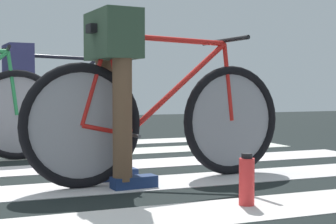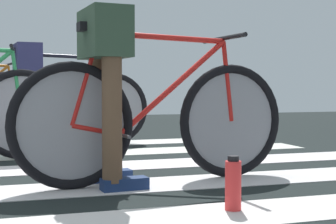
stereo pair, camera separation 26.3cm
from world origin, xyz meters
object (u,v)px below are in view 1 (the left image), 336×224
Objects in this scene: bicycle_1_of_4 at (162,118)px; water_bottle at (247,181)px; cyclist_3_of_4 at (19,82)px; cyclist_1_of_4 at (114,73)px; bicycle_3_of_4 at (52,107)px.

water_bottle is (0.14, -0.78, -0.26)m from bicycle_1_of_4.
cyclist_3_of_4 is at bearing 105.83° from water_bottle.
cyclist_3_of_4 reaches higher than bicycle_1_of_4.
cyclist_1_of_4 is 1.04× the size of cyclist_3_of_4.
bicycle_3_of_4 is (-0.03, 2.08, -0.27)m from cyclist_1_of_4.
bicycle_1_of_4 is 1.00× the size of bicycle_3_of_4.
cyclist_1_of_4 reaches higher than bicycle_1_of_4.
water_bottle is (0.48, -2.83, -0.26)m from bicycle_3_of_4.
bicycle_3_of_4 is 6.78× the size of water_bottle.
cyclist_1_of_4 reaches higher than water_bottle.
cyclist_1_of_4 is (-0.31, -0.03, 0.27)m from bicycle_1_of_4.
bicycle_3_of_4 is at bearing 0.00° from cyclist_3_of_4.
cyclist_3_of_4 is at bearing 93.83° from cyclist_1_of_4.
bicycle_1_of_4 is at bearing -77.83° from cyclist_3_of_4.
bicycle_3_of_4 is 2.88m from water_bottle.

